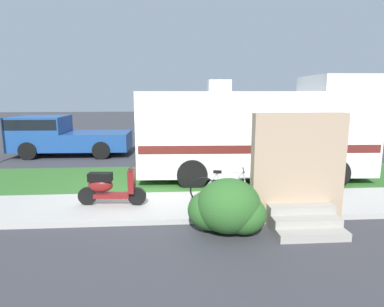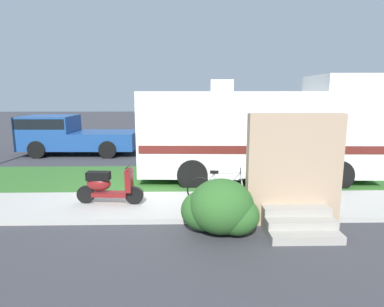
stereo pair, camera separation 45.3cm
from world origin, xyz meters
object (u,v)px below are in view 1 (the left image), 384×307
scooter (109,187)px  pickup_truck_near (60,134)px  bicycle (225,190)px  motorhome_rv (255,131)px  bottle_green (248,202)px

scooter → pickup_truck_near: pickup_truck_near is taller
pickup_truck_near → bicycle: bearing=-50.2°
motorhome_rv → scooter: bearing=-147.6°
motorhome_rv → pickup_truck_near: bearing=149.4°
motorhome_rv → scooter: motorhome_rv is taller
scooter → motorhome_rv: bearing=32.4°
motorhome_rv → bicycle: 3.45m
pickup_truck_near → bottle_green: pickup_truck_near is taller
scooter → pickup_truck_near: size_ratio=0.32×
pickup_truck_near → bottle_green: size_ratio=18.36×
bicycle → motorhome_rv: bearing=63.0°
motorhome_rv → scooter: (-4.29, -2.73, -1.02)m
motorhome_rv → bicycle: bearing=-117.0°
motorhome_rv → bottle_green: motorhome_rv is taller
pickup_truck_near → bottle_green: 10.26m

